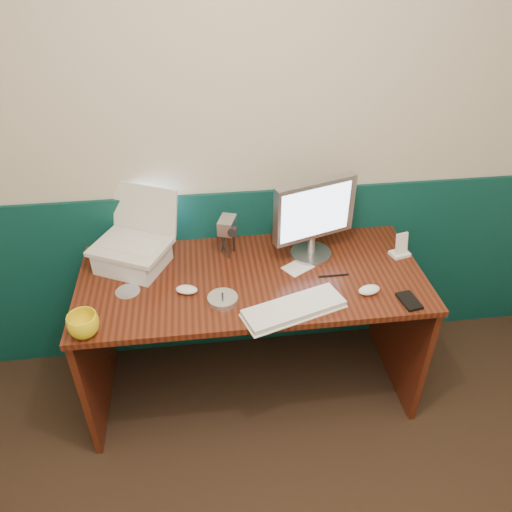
{
  "coord_description": "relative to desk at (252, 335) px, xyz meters",
  "views": [
    {
      "loc": [
        -0.27,
        -0.44,
        2.16
      ],
      "look_at": [
        -0.06,
        1.23,
        0.97
      ],
      "focal_mm": 35.0,
      "sensor_mm": 36.0,
      "label": 1
    }
  ],
  "objects": [
    {
      "name": "back_wall",
      "position": [
        0.06,
        0.37,
        0.88
      ],
      "size": [
        3.5,
        0.04,
        2.5
      ],
      "primitive_type": "cube",
      "color": "beige",
      "rests_on": "ground"
    },
    {
      "name": "wainscot",
      "position": [
        0.06,
        0.36,
        0.12
      ],
      "size": [
        3.48,
        0.02,
        1.0
      ],
      "primitive_type": "cube",
      "color": "#073332",
      "rests_on": "ground"
    },
    {
      "name": "desk",
      "position": [
        0.0,
        0.0,
        0.0
      ],
      "size": [
        1.6,
        0.7,
        0.75
      ],
      "primitive_type": "cube",
      "color": "#331509",
      "rests_on": "ground"
    },
    {
      "name": "laptop_riser",
      "position": [
        -0.55,
        0.15,
        0.43
      ],
      "size": [
        0.37,
        0.35,
        0.1
      ],
      "primitive_type": "cube",
      "rotation": [
        0.0,
        0.0,
        -0.47
      ],
      "color": "silver",
      "rests_on": "desk"
    },
    {
      "name": "laptop",
      "position": [
        -0.55,
        0.15,
        0.62
      ],
      "size": [
        0.41,
        0.38,
        0.28
      ],
      "primitive_type": null,
      "rotation": [
        0.0,
        0.0,
        -0.47
      ],
      "color": "silver",
      "rests_on": "laptop_riser"
    },
    {
      "name": "monitor",
      "position": [
        0.31,
        0.14,
        0.58
      ],
      "size": [
        0.42,
        0.24,
        0.41
      ],
      "primitive_type": null,
      "rotation": [
        0.0,
        0.0,
        0.32
      ],
      "color": "#A4A3A8",
      "rests_on": "desk"
    },
    {
      "name": "keyboard",
      "position": [
        0.15,
        -0.26,
        0.39
      ],
      "size": [
        0.46,
        0.27,
        0.03
      ],
      "primitive_type": "cube",
      "rotation": [
        0.0,
        0.0,
        0.32
      ],
      "color": "white",
      "rests_on": "desk"
    },
    {
      "name": "mouse_right",
      "position": [
        0.5,
        -0.19,
        0.39
      ],
      "size": [
        0.11,
        0.08,
        0.03
      ],
      "primitive_type": "ellipsoid",
      "rotation": [
        0.0,
        0.0,
        0.23
      ],
      "color": "white",
      "rests_on": "desk"
    },
    {
      "name": "mouse_left",
      "position": [
        -0.3,
        -0.08,
        0.39
      ],
      "size": [
        0.11,
        0.08,
        0.03
      ],
      "primitive_type": "ellipsoid",
      "rotation": [
        0.0,
        0.0,
        -0.26
      ],
      "color": "white",
      "rests_on": "desk"
    },
    {
      "name": "mug",
      "position": [
        -0.71,
        -0.29,
        0.42
      ],
      "size": [
        0.14,
        0.14,
        0.1
      ],
      "primitive_type": "imported",
      "rotation": [
        0.0,
        0.0,
        0.16
      ],
      "color": "yellow",
      "rests_on": "desk"
    },
    {
      "name": "camcorder",
      "position": [
        -0.09,
        0.19,
        0.49
      ],
      "size": [
        0.14,
        0.17,
        0.22
      ],
      "primitive_type": null,
      "rotation": [
        0.0,
        0.0,
        -0.33
      ],
      "color": "#B0B0B5",
      "rests_on": "desk"
    },
    {
      "name": "cd_spindle",
      "position": [
        -0.15,
        -0.17,
        0.39
      ],
      "size": [
        0.13,
        0.13,
        0.03
      ],
      "primitive_type": "cylinder",
      "color": "silver",
      "rests_on": "desk"
    },
    {
      "name": "cd_loose_a",
      "position": [
        -0.56,
        -0.04,
        0.38
      ],
      "size": [
        0.11,
        0.11,
        0.0
      ],
      "primitive_type": "cylinder",
      "color": "silver",
      "rests_on": "desk"
    },
    {
      "name": "pen",
      "position": [
        0.38,
        -0.05,
        0.38
      ],
      "size": [
        0.14,
        0.01,
        0.01
      ],
      "primitive_type": "cylinder",
      "rotation": [
        0.0,
        1.57,
        0.0
      ],
      "color": "black",
      "rests_on": "desk"
    },
    {
      "name": "papers",
      "position": [
        0.23,
        0.04,
        0.38
      ],
      "size": [
        0.17,
        0.16,
        0.0
      ],
      "primitive_type": "cube",
      "rotation": [
        0.0,
        0.0,
        0.56
      ],
      "color": "white",
      "rests_on": "desk"
    },
    {
      "name": "dock",
      "position": [
        0.74,
        0.08,
        0.38
      ],
      "size": [
        0.1,
        0.09,
        0.02
      ],
      "primitive_type": "cube",
      "rotation": [
        0.0,
        0.0,
        0.26
      ],
      "color": "white",
      "rests_on": "desk"
    },
    {
      "name": "music_player",
      "position": [
        0.74,
        0.08,
        0.44
      ],
      "size": [
        0.07,
        0.05,
        0.11
      ],
      "primitive_type": "cube",
      "rotation": [
        -0.17,
        0.0,
        0.26
      ],
      "color": "white",
      "rests_on": "dock"
    },
    {
      "name": "pda",
      "position": [
        0.65,
        -0.27,
        0.38
      ],
      "size": [
        0.09,
        0.13,
        0.01
      ],
      "primitive_type": "cube",
      "rotation": [
        0.0,
        0.0,
        0.14
      ],
      "color": "black",
      "rests_on": "desk"
    }
  ]
}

